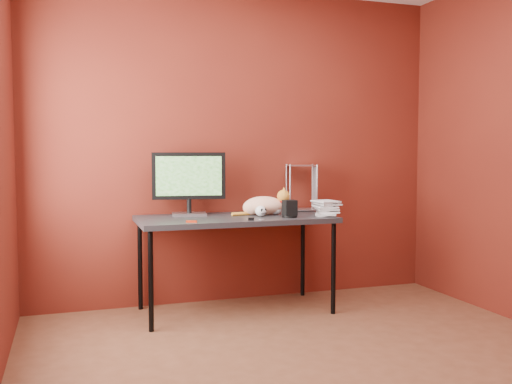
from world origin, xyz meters
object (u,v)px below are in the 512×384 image
object	(u,v)px
skull_mug	(261,211)
cat	(264,205)
desk	(235,223)
book_stack	(317,132)
speaker	(290,209)
monitor	(189,180)

from	to	relation	value
skull_mug	cat	bearing A→B (deg)	40.72
desk	book_stack	world-z (taller)	book_stack
cat	skull_mug	xyz separation A→B (m)	(-0.06, -0.11, -0.03)
desk	cat	size ratio (longest dim) A/B	3.19
cat	skull_mug	distance (m)	0.13
desk	skull_mug	xyz separation A→B (m)	(0.19, -0.06, 0.09)
desk	speaker	bearing A→B (deg)	-26.80
desk	book_stack	distance (m)	0.96
desk	speaker	xyz separation A→B (m)	(0.38, -0.19, 0.11)
desk	skull_mug	size ratio (longest dim) A/B	16.26
cat	book_stack	bearing A→B (deg)	-7.73
monitor	book_stack	world-z (taller)	book_stack
monitor	speaker	size ratio (longest dim) A/B	4.30
cat	book_stack	xyz separation A→B (m)	(0.38, -0.17, 0.58)
monitor	cat	bearing A→B (deg)	-5.46
desk	monitor	bearing A→B (deg)	149.64
speaker	book_stack	xyz separation A→B (m)	(0.25, 0.07, 0.59)
speaker	skull_mug	bearing A→B (deg)	142.27
desk	skull_mug	world-z (taller)	skull_mug
speaker	book_stack	world-z (taller)	book_stack
cat	speaker	size ratio (longest dim) A/B	3.52
desk	speaker	world-z (taller)	speaker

